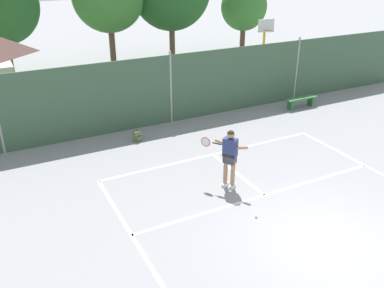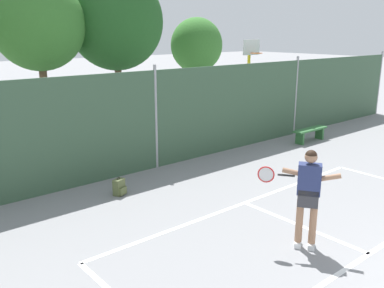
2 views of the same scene
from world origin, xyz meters
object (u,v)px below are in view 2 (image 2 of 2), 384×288
Objects in this scene: tennis_player at (308,190)px; backpack_olive at (119,187)px; basketball_hoop at (250,71)px; courtside_bench at (310,132)px.

tennis_player is 4.01× the size of backpack_olive.
basketball_hoop reaches higher than backpack_olive.
tennis_player is at bearing -73.92° from backpack_olive.
tennis_player is 1.16× the size of courtside_bench.
courtside_bench is at bearing -89.64° from basketball_hoop.
tennis_player reaches higher than courtside_bench.
basketball_hoop is at bearing 48.48° from tennis_player.
tennis_player is at bearing -145.96° from courtside_bench.
basketball_hoop is 10.05m from tennis_player.
backpack_olive is (-1.27, 4.42, -0.92)m from tennis_player.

